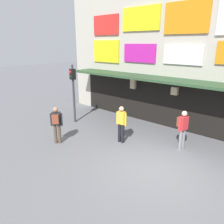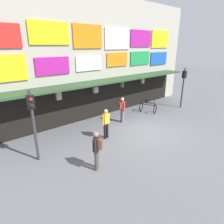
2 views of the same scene
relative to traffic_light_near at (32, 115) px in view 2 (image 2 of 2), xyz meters
name	(u,v)px [view 2 (image 2 of 2)]	position (x,y,z in m)	size (l,w,h in m)	color
ground_plane	(146,131)	(6.03, -1.16, -2.14)	(80.00, 80.00, 0.00)	slate
shopfront	(98,59)	(6.03, 3.40, 1.83)	(18.00, 2.60, 8.00)	#B2AD9E
traffic_light_near	(32,115)	(0.00, 0.00, 0.00)	(0.31, 0.34, 3.20)	#38383D
traffic_light_far	(183,82)	(11.87, 0.02, 0.00)	(0.31, 0.34, 3.20)	#38383D
bicycle_parked	(148,107)	(8.79, 0.94, -1.75)	(1.09, 1.34, 1.05)	black
pedestrian_in_black	(97,148)	(1.59, -2.28, -1.16)	(0.47, 0.47, 1.68)	brown
pedestrian_in_green	(106,122)	(3.64, -0.33, -1.19)	(0.53, 0.25, 1.68)	black
pedestrian_in_red	(122,108)	(5.94, 0.84, -1.16)	(0.42, 0.52, 1.68)	gray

